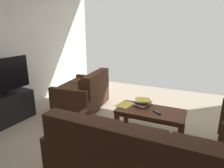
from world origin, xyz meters
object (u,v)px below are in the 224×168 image
at_px(coffee_table, 150,114).
at_px(tv_stand, 8,109).
at_px(book_stack, 142,102).
at_px(loose_magazine, 125,104).
at_px(loveseat_near, 84,93).
at_px(flat_tv, 3,77).
at_px(tv_remote, 157,112).
at_px(sofa_main, 135,161).

relative_size(coffee_table, tv_stand, 1.15).
relative_size(coffee_table, book_stack, 3.15).
distance_m(coffee_table, loose_magazine, 0.46).
relative_size(loveseat_near, flat_tv, 1.19).
xyz_separation_m(tv_stand, tv_remote, (-2.60, -0.59, 0.17)).
bearing_deg(tv_stand, coffee_table, -165.38).
relative_size(sofa_main, coffee_table, 1.75).
bearing_deg(tv_stand, sofa_main, 167.68).
height_order(sofa_main, tv_remote, sofa_main).
height_order(loveseat_near, flat_tv, flat_tv).
distance_m(sofa_main, coffee_table, 1.23).
bearing_deg(tv_remote, tv_stand, 12.78).
bearing_deg(coffee_table, tv_remote, 152.32).
xyz_separation_m(sofa_main, loose_magazine, (0.58, -1.26, 0.06)).
bearing_deg(tv_remote, book_stack, -35.88).
distance_m(sofa_main, loose_magazine, 1.39).
xyz_separation_m(loveseat_near, loose_magazine, (-1.07, 0.40, 0.07)).
bearing_deg(book_stack, tv_remote, 144.12).
xyz_separation_m(sofa_main, book_stack, (0.31, -1.37, 0.10)).
bearing_deg(tv_stand, loose_magazine, -161.19).
height_order(tv_stand, book_stack, tv_stand).
xyz_separation_m(loveseat_near, book_stack, (-1.35, 0.29, 0.12)).
relative_size(tv_stand, loose_magazine, 2.95).
relative_size(flat_tv, book_stack, 3.00).
bearing_deg(loveseat_near, tv_stand, 48.75).
bearing_deg(coffee_table, tv_stand, 14.62).
height_order(coffee_table, flat_tv, flat_tv).
relative_size(sofa_main, flat_tv, 1.83).
height_order(coffee_table, tv_remote, tv_remote).
bearing_deg(tv_remote, loveseat_near, -17.11).
distance_m(book_stack, loose_magazine, 0.30).
height_order(loveseat_near, tv_stand, loveseat_near).
distance_m(sofa_main, flat_tv, 2.73).
height_order(tv_stand, flat_tv, flat_tv).
relative_size(loveseat_near, book_stack, 3.57).
bearing_deg(book_stack, tv_stand, 19.16).
xyz_separation_m(sofa_main, tv_stand, (2.62, -0.57, -0.11)).
relative_size(tv_stand, flat_tv, 0.91).
bearing_deg(sofa_main, tv_remote, -89.16).
distance_m(tv_stand, flat_tv, 0.61).
bearing_deg(sofa_main, book_stack, -77.28).
relative_size(flat_tv, loose_magazine, 3.25).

